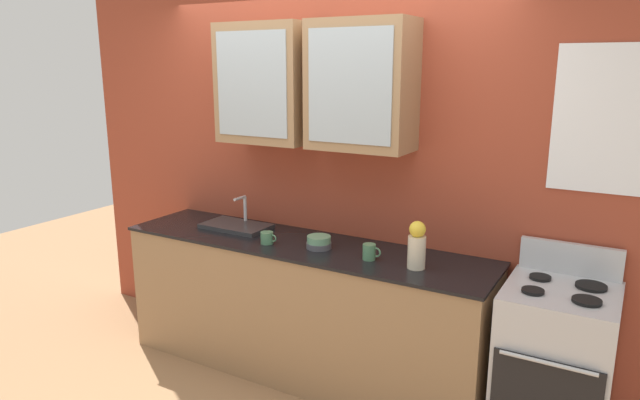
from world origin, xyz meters
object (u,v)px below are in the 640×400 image
stove_range (554,369)px  sink_faucet (237,225)px  bowl_stack (319,242)px  vase (417,246)px  cup_near_bowls (370,252)px  cup_near_sink (267,238)px

stove_range → sink_faucet: bearing=178.2°
bowl_stack → stove_range: bearing=1.2°
vase → cup_near_bowls: 0.31m
bowl_stack → vase: (0.67, -0.04, 0.10)m
bowl_stack → cup_near_bowls: cup_near_bowls is taller
cup_near_bowls → bowl_stack: bearing=174.3°
stove_range → vase: bearing=-175.0°
sink_faucet → vase: vase is taller
cup_near_sink → sink_faucet: bearing=155.1°
bowl_stack → cup_near_bowls: bearing=-5.7°
cup_near_sink → cup_near_bowls: size_ratio=1.00×
vase → cup_near_sink: size_ratio=2.41×
cup_near_sink → cup_near_bowls: bearing=4.0°
cup_near_bowls → sink_faucet: bearing=173.0°
vase → sink_faucet: bearing=174.5°
sink_faucet → cup_near_sink: size_ratio=4.16×
sink_faucet → cup_near_bowls: size_ratio=4.17×
sink_faucet → vase: bearing=-5.5°
vase → cup_near_sink: 1.02m
sink_faucet → cup_near_sink: 0.44m
bowl_stack → cup_near_bowls: 0.38m
sink_faucet → bowl_stack: size_ratio=3.00×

